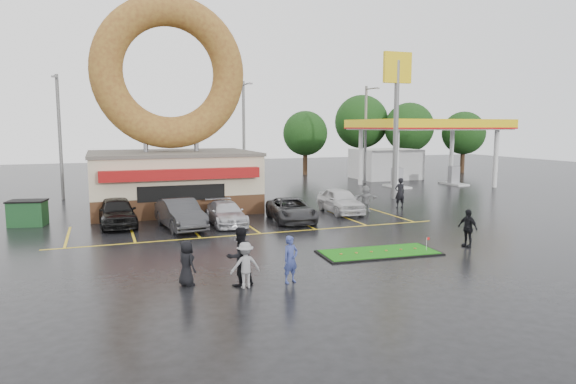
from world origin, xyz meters
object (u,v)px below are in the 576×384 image
object	(u,v)px
shell_sign	(397,98)
putting_green	(379,252)
person_cameraman	(468,228)
dumpster	(28,214)
streetlight_mid	(244,133)
car_grey	(291,210)
streetlight_left	(60,134)
car_silver	(226,213)
gas_station	(408,144)
person_blue	(291,259)
car_white	(340,201)
car_black	(117,212)
donut_shop	(171,140)
car_dgrey	(180,214)
streetlight_right	(366,132)

from	to	relation	value
shell_sign	putting_green	distance (m)	18.55
person_cameraman	dumpster	xyz separation A→B (m)	(-18.94, 12.13, -0.19)
streetlight_mid	car_grey	bearing A→B (deg)	-95.28
streetlight_left	car_silver	size ratio (longest dim) A/B	2.11
gas_station	person_blue	xyz separation A→B (m)	(-21.41, -25.59, -2.89)
gas_station	streetlight_mid	world-z (taller)	streetlight_mid
car_white	person_blue	size ratio (longest dim) A/B	2.76
shell_sign	streetlight_mid	bearing A→B (deg)	135.27
shell_sign	person_cameraman	distance (m)	16.66
person_cameraman	car_white	bearing A→B (deg)	175.27
car_black	person_blue	xyz separation A→B (m)	(5.21, -12.57, 0.04)
shell_sign	gas_station	bearing A→B (deg)	51.93
streetlight_mid	donut_shop	bearing A→B (deg)	-131.38
car_dgrey	putting_green	world-z (taller)	car_dgrey
streetlight_right	car_dgrey	world-z (taller)	streetlight_right
streetlight_left	person_cameraman	distance (m)	28.83
car_black	person_blue	world-z (taller)	person_blue
gas_station	streetlight_left	world-z (taller)	streetlight_left
streetlight_left	car_dgrey	bearing A→B (deg)	-65.05
shell_sign	car_grey	bearing A→B (deg)	-150.13
shell_sign	streetlight_left	xyz separation A→B (m)	(-23.00, 7.92, -2.60)
streetlight_left	streetlight_right	size ratio (longest dim) A/B	1.00
gas_station	car_silver	size ratio (longest dim) A/B	3.19
streetlight_right	dumpster	bearing A→B (deg)	-155.80
car_silver	person_cameraman	size ratio (longest dim) A/B	2.54
streetlight_mid	dumpster	xyz separation A→B (m)	(-15.13, -11.20, -4.13)
car_silver	car_grey	bearing A→B (deg)	-4.32
donut_shop	person_blue	world-z (taller)	donut_shop
streetlight_right	dumpster	distance (m)	30.03
car_dgrey	car_silver	world-z (taller)	car_dgrey
car_silver	person_cameraman	world-z (taller)	person_cameraman
gas_station	streetlight_left	xyz separation A→B (m)	(-30.00, -1.02, 1.08)
donut_shop	putting_green	distance (m)	17.04
car_grey	person_cameraman	world-z (taller)	person_cameraman
shell_sign	streetlight_mid	xyz separation A→B (m)	(-9.00, 8.92, -2.60)
dumpster	putting_green	size ratio (longest dim) A/B	0.35
dumpster	shell_sign	bearing A→B (deg)	17.35
car_black	person_blue	distance (m)	13.60
dumpster	streetlight_left	bearing A→B (deg)	95.61
car_grey	person_blue	xyz separation A→B (m)	(-4.03, -10.69, 0.15)
donut_shop	streetlight_left	size ratio (longest dim) A/B	1.50
donut_shop	shell_sign	size ratio (longest dim) A/B	1.27
streetlight_left	car_black	xyz separation A→B (m)	(3.39, -12.00, -4.01)
gas_station	streetlight_left	distance (m)	30.04
streetlight_left	car_dgrey	size ratio (longest dim) A/B	1.91
car_silver	person_cameraman	bearing A→B (deg)	-44.22
donut_shop	car_grey	size ratio (longest dim) A/B	2.85
car_white	car_dgrey	bearing A→B (deg)	-167.34
gas_station	streetlight_right	size ratio (longest dim) A/B	1.52
streetlight_left	car_silver	distance (m)	16.78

